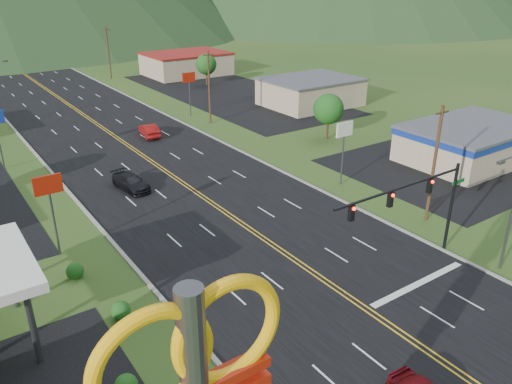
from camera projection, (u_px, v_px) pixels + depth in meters
traffic_signal at (419, 198)px, 34.14m from camera, size 13.10×0.43×7.00m
streetlight_east at (512, 204)px, 33.65m from camera, size 3.28×0.25×9.00m
building_east_near at (471, 140)px, 55.94m from camera, size 15.40×10.40×4.10m
building_east_mid at (311, 92)px, 79.59m from camera, size 14.40×11.40×4.30m
building_east_far at (186, 64)px, 103.78m from camera, size 16.40×12.40×4.50m
pole_sign_west_a at (49, 193)px, 35.59m from camera, size 2.00×0.18×6.40m
pole_sign_east_a at (344, 136)px, 48.19m from camera, size 2.00×0.18×6.40m
pole_sign_east_b at (189, 82)px, 72.26m from camera, size 2.00×0.18×6.40m
tree_east_a at (328, 109)px, 62.39m from camera, size 3.84×3.84×5.82m
tree_east_b at (206, 64)px, 93.06m from camera, size 3.84×3.84×5.82m
utility_pole_a at (434, 164)px, 40.90m from camera, size 1.60×0.28×10.00m
utility_pole_b at (209, 87)px, 68.73m from camera, size 1.60×0.28×10.00m
utility_pole_c at (108, 52)px, 98.82m from camera, size 1.60×0.28×10.00m
utility_pole_d at (55, 34)px, 128.90m from camera, size 1.60×0.28×10.00m
car_dark_mid at (131, 182)px, 48.67m from camera, size 2.71×5.24×1.45m
car_red_far at (149, 130)px, 64.55m from camera, size 2.40×5.11×1.62m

